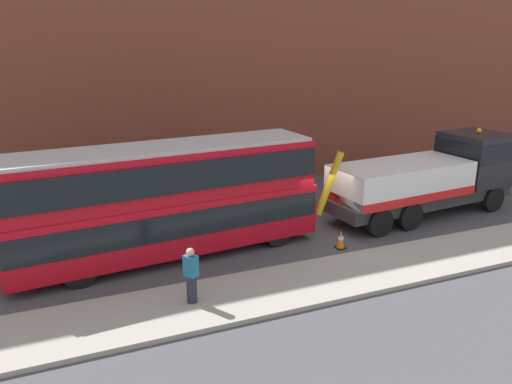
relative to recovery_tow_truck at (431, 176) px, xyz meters
name	(u,v)px	position (x,y,z in m)	size (l,w,h in m)	color
ground_plane	(316,229)	(-5.64, 0.16, -1.76)	(120.00, 120.00, 0.00)	#424247
near_kerb	(376,269)	(-5.64, -4.04, -1.68)	(60.00, 2.80, 0.15)	gray
building_facade	(243,28)	(-5.64, 8.30, 6.31)	(60.00, 1.50, 16.00)	brown
recovery_tow_truck	(431,176)	(0.00, 0.00, 0.00)	(10.23, 3.39, 3.67)	#2D2D2D
double_decker_bus	(167,196)	(-11.80, -0.04, 0.47)	(11.18, 3.48, 4.06)	#B70C19
pedestrian_onlooker	(191,276)	(-12.05, -3.95, -0.77)	(0.43, 0.48, 1.71)	#232333
traffic_cone_near_bus	(341,240)	(-5.73, -1.90, -1.42)	(0.36, 0.36, 0.72)	orange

